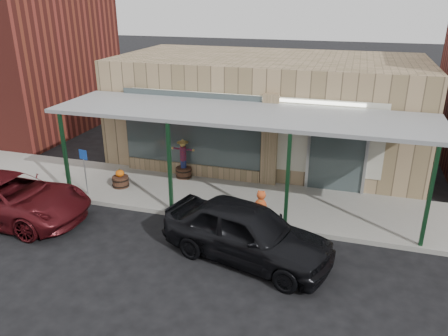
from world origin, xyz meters
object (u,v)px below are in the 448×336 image
(handicap_sign, at_px, (84,166))
(car_maroon, at_px, (9,198))
(barrel_pumpkin, at_px, (120,180))
(parked_sedan, at_px, (247,232))
(barrel_scarecrow, at_px, (183,164))

(handicap_sign, height_order, car_maroon, handicap_sign)
(barrel_pumpkin, distance_m, car_maroon, 3.60)
(barrel_pumpkin, height_order, parked_sedan, parked_sedan)
(parked_sedan, bearing_deg, car_maroon, 104.57)
(barrel_scarecrow, bearing_deg, handicap_sign, -118.00)
(handicap_sign, bearing_deg, car_maroon, -114.07)
(barrel_pumpkin, bearing_deg, car_maroon, -127.76)
(barrel_scarecrow, bearing_deg, car_maroon, -113.33)
(barrel_scarecrow, relative_size, parked_sedan, 0.31)
(barrel_pumpkin, bearing_deg, parked_sedan, -28.35)
(handicap_sign, xyz_separation_m, car_maroon, (-1.43, -1.94, -0.48))
(barrel_scarecrow, xyz_separation_m, barrel_pumpkin, (-1.82, -1.44, -0.26))
(parked_sedan, bearing_deg, barrel_pumpkin, 76.38)
(parked_sedan, height_order, car_maroon, parked_sedan)
(barrel_scarecrow, height_order, car_maroon, barrel_scarecrow)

